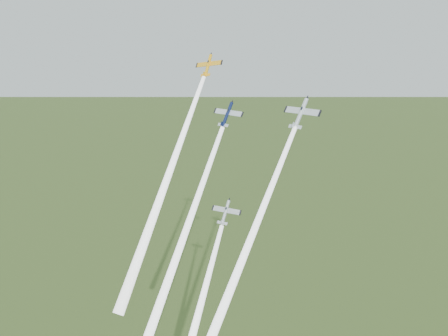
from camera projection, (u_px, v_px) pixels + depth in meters
plane_yellow at (208, 65)px, 136.28m from camera, size 8.76×5.98×7.82m
smoke_trail_yellow at (164, 188)px, 127.37m from camera, size 5.81×35.80×49.11m
plane_navy at (227, 114)px, 121.88m from camera, size 7.49×5.66×6.92m
smoke_trail_navy at (165, 290)px, 111.34m from camera, size 5.46×43.89×60.57m
plane_silver_right at (301, 113)px, 114.51m from camera, size 9.16×6.70×7.90m
smoke_trail_silver_right at (225, 302)px, 105.58m from camera, size 5.78×45.23×62.48m
plane_silver_low at (226, 212)px, 126.11m from camera, size 7.85×6.34×6.69m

